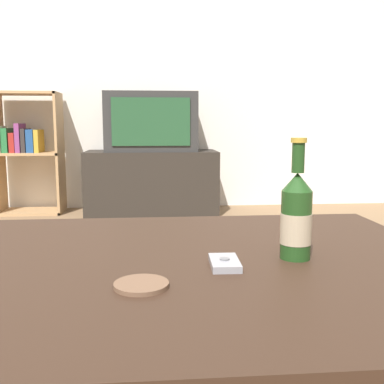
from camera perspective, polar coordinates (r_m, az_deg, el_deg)
name	(u,v)px	position (r m, az deg, el deg)	size (l,w,h in m)	color
back_wall	(155,55)	(3.98, -4.75, 16.99)	(8.00, 0.05, 2.60)	silver
coffee_table	(167,284)	(0.97, -3.13, -11.58)	(1.23, 0.89, 0.43)	#332116
tv_stand	(152,182)	(3.65, -5.12, 1.26)	(1.05, 0.46, 0.51)	#28231E
television	(151,122)	(3.62, -5.22, 8.85)	(0.72, 0.44, 0.46)	#2D2D2D
bookshelf	(26,149)	(3.86, -20.30, 5.16)	(0.51, 0.30, 0.97)	tan
beer_bottle	(296,216)	(0.96, 13.10, -3.02)	(0.07, 0.07, 0.25)	#1E4219
cell_phone	(225,263)	(0.91, 4.16, -8.97)	(0.06, 0.10, 0.02)	gray
coaster	(141,285)	(0.80, -6.45, -11.63)	(0.10, 0.10, 0.01)	brown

